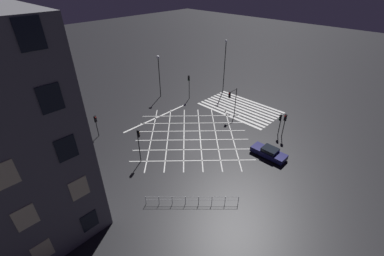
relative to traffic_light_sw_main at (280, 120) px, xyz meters
name	(u,v)px	position (x,y,z in m)	size (l,w,h in m)	color
ground_plane	(192,135)	(8.73, 8.66, -2.37)	(200.00, 200.00, 0.00)	black
road_markings	(224,115)	(9.07, 0.85, -2.36)	(19.41, 25.45, 0.01)	silver
traffic_light_sw_main	(280,120)	(0.00, 0.00, 0.00)	(0.39, 0.36, 3.31)	black
traffic_light_median_south	(232,97)	(8.18, 0.13, 0.94)	(0.36, 2.10, 4.54)	black
traffic_light_se_cross	(189,82)	(17.71, 0.14, 0.80)	(0.36, 0.39, 4.45)	black
traffic_light_ne_main	(96,122)	(18.17, 18.01, 0.00)	(0.39, 0.36, 3.31)	black
traffic_light_median_north	(139,139)	(9.26, 17.19, 0.85)	(0.36, 0.39, 4.53)	black
traffic_light_sw_cross	(285,121)	(-0.70, 0.14, 0.23)	(0.36, 0.39, 3.63)	black
street_lamp_east	(159,67)	(22.30, 3.05, 3.31)	(0.56, 0.56, 7.64)	black
street_lamp_west	(36,141)	(10.86, 26.84, 4.65)	(0.60, 0.60, 9.37)	black
street_lamp_far	(225,59)	(15.25, -6.84, 3.93)	(0.45, 0.45, 9.81)	black
street_tree_near	(55,121)	(20.55, 22.41, 0.96)	(3.00, 3.00, 4.83)	brown
waiting_car	(269,152)	(-1.65, 5.43, -1.76)	(4.45, 1.75, 1.28)	#191951
pedestrian_railing	(192,199)	(-0.06, 17.81, -1.70)	(6.78, 6.51, 1.05)	#9EA0A5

